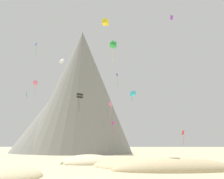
{
  "coord_description": "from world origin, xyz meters",
  "views": [
    {
      "loc": [
        4.49,
        -31.64,
        4.66
      ],
      "look_at": [
        2.74,
        34.96,
        19.12
      ],
      "focal_mm": 38.75,
      "sensor_mm": 36.0,
      "label": 1
    }
  ],
  "objects_px": {
    "kite_red_low": "(183,134)",
    "kite_blue_high": "(36,46)",
    "kite_teal_mid": "(26,95)",
    "kite_green_high": "(113,45)",
    "bush_low_patch": "(125,163)",
    "kite_pink_mid": "(110,105)",
    "kite_black_mid": "(80,96)",
    "kite_yellow_high": "(105,22)",
    "kite_magenta_low": "(113,124)",
    "kite_violet_high": "(172,18)",
    "bush_far_left": "(140,162)",
    "kite_cyan_mid": "(133,94)",
    "kite_indigo_high": "(117,77)",
    "rock_massif": "(78,100)",
    "bush_far_right": "(2,176)",
    "bush_ridge_crest": "(63,163)",
    "kite_white_mid": "(61,61)",
    "kite_rainbow_mid": "(35,83)"
  },
  "relations": [
    {
      "from": "kite_white_mid",
      "to": "kite_violet_high",
      "type": "distance_m",
      "value": 29.88
    },
    {
      "from": "kite_red_low",
      "to": "kite_blue_high",
      "type": "bearing_deg",
      "value": -150.6
    },
    {
      "from": "kite_yellow_high",
      "to": "kite_cyan_mid",
      "type": "bearing_deg",
      "value": -137.35
    },
    {
      "from": "kite_red_low",
      "to": "kite_pink_mid",
      "type": "distance_m",
      "value": 24.34
    },
    {
      "from": "kite_blue_high",
      "to": "kite_violet_high",
      "type": "xyz_separation_m",
      "value": [
        36.47,
        -6.07,
        4.85
      ]
    },
    {
      "from": "kite_teal_mid",
      "to": "bush_low_patch",
      "type": "bearing_deg",
      "value": 29.3
    },
    {
      "from": "kite_indigo_high",
      "to": "kite_magenta_low",
      "type": "xyz_separation_m",
      "value": [
        -1.61,
        -4.94,
        -18.47
      ]
    },
    {
      "from": "bush_far_left",
      "to": "kite_cyan_mid",
      "type": "height_order",
      "value": "kite_cyan_mid"
    },
    {
      "from": "kite_violet_high",
      "to": "kite_teal_mid",
      "type": "bearing_deg",
      "value": -12.54
    },
    {
      "from": "kite_cyan_mid",
      "to": "kite_indigo_high",
      "type": "relative_size",
      "value": 0.52
    },
    {
      "from": "bush_far_right",
      "to": "kite_red_low",
      "type": "relative_size",
      "value": 0.51
    },
    {
      "from": "bush_far_left",
      "to": "kite_rainbow_mid",
      "type": "relative_size",
      "value": 0.57
    },
    {
      "from": "kite_violet_high",
      "to": "kite_magenta_low",
      "type": "relative_size",
      "value": 0.28
    },
    {
      "from": "rock_massif",
      "to": "kite_red_low",
      "type": "xyz_separation_m",
      "value": [
        38.23,
        -36.24,
        -16.82
      ]
    },
    {
      "from": "kite_blue_high",
      "to": "kite_cyan_mid",
      "type": "distance_m",
      "value": 30.71
    },
    {
      "from": "bush_far_left",
      "to": "kite_indigo_high",
      "type": "xyz_separation_m",
      "value": [
        -4.89,
        36.87,
        28.61
      ]
    },
    {
      "from": "kite_red_low",
      "to": "kite_yellow_high",
      "type": "distance_m",
      "value": 39.91
    },
    {
      "from": "kite_magenta_low",
      "to": "kite_teal_mid",
      "type": "bearing_deg",
      "value": -137.11
    },
    {
      "from": "kite_green_high",
      "to": "kite_white_mid",
      "type": "distance_m",
      "value": 14.4
    },
    {
      "from": "rock_massif",
      "to": "kite_cyan_mid",
      "type": "relative_size",
      "value": 26.25
    },
    {
      "from": "kite_black_mid",
      "to": "kite_yellow_high",
      "type": "distance_m",
      "value": 24.15
    },
    {
      "from": "kite_cyan_mid",
      "to": "kite_indigo_high",
      "type": "bearing_deg",
      "value": -125.96
    },
    {
      "from": "bush_ridge_crest",
      "to": "kite_pink_mid",
      "type": "bearing_deg",
      "value": 69.63
    },
    {
      "from": "kite_magenta_low",
      "to": "kite_green_high",
      "type": "bearing_deg",
      "value": -52.83
    },
    {
      "from": "kite_blue_high",
      "to": "kite_cyan_mid",
      "type": "xyz_separation_m",
      "value": [
        26.32,
        -5.65,
        -14.77
      ]
    },
    {
      "from": "bush_far_right",
      "to": "kite_red_low",
      "type": "height_order",
      "value": "kite_red_low"
    },
    {
      "from": "kite_teal_mid",
      "to": "kite_green_high",
      "type": "distance_m",
      "value": 38.91
    },
    {
      "from": "kite_teal_mid",
      "to": "kite_cyan_mid",
      "type": "bearing_deg",
      "value": 37.95
    },
    {
      "from": "bush_ridge_crest",
      "to": "kite_green_high",
      "type": "height_order",
      "value": "kite_green_high"
    },
    {
      "from": "bush_low_patch",
      "to": "kite_blue_high",
      "type": "height_order",
      "value": "kite_blue_high"
    },
    {
      "from": "kite_blue_high",
      "to": "kite_pink_mid",
      "type": "xyz_separation_m",
      "value": [
        20.23,
        15.47,
        -14.16
      ]
    },
    {
      "from": "bush_far_right",
      "to": "rock_massif",
      "type": "height_order",
      "value": "rock_massif"
    },
    {
      "from": "bush_ridge_crest",
      "to": "kite_violet_high",
      "type": "xyz_separation_m",
      "value": [
        25.53,
        3.46,
        35.27
      ]
    },
    {
      "from": "bush_low_patch",
      "to": "kite_magenta_low",
      "type": "bearing_deg",
      "value": 95.23
    },
    {
      "from": "bush_low_patch",
      "to": "kite_green_high",
      "type": "bearing_deg",
      "value": 104.73
    },
    {
      "from": "rock_massif",
      "to": "kite_indigo_high",
      "type": "distance_m",
      "value": 27.44
    },
    {
      "from": "kite_black_mid",
      "to": "kite_indigo_high",
      "type": "xyz_separation_m",
      "value": [
        11.18,
        19.69,
        10.94
      ]
    },
    {
      "from": "bush_ridge_crest",
      "to": "bush_far_right",
      "type": "distance_m",
      "value": 20.13
    },
    {
      "from": "bush_ridge_crest",
      "to": "kite_white_mid",
      "type": "bearing_deg",
      "value": 125.48
    },
    {
      "from": "kite_blue_high",
      "to": "kite_red_low",
      "type": "bearing_deg",
      "value": 98.18
    },
    {
      "from": "bush_low_patch",
      "to": "kite_cyan_mid",
      "type": "distance_m",
      "value": 17.1
    },
    {
      "from": "bush_ridge_crest",
      "to": "bush_far_right",
      "type": "xyz_separation_m",
      "value": [
        -3.65,
        -19.79,
        -0.09
      ]
    },
    {
      "from": "kite_blue_high",
      "to": "kite_rainbow_mid",
      "type": "height_order",
      "value": "kite_blue_high"
    },
    {
      "from": "bush_low_patch",
      "to": "kite_pink_mid",
      "type": "bearing_deg",
      "value": 97.82
    },
    {
      "from": "kite_violet_high",
      "to": "kite_black_mid",
      "type": "bearing_deg",
      "value": -13.31
    },
    {
      "from": "bush_far_right",
      "to": "kite_violet_high",
      "type": "height_order",
      "value": "kite_violet_high"
    },
    {
      "from": "kite_green_high",
      "to": "kite_yellow_high",
      "type": "bearing_deg",
      "value": 131.04
    },
    {
      "from": "kite_black_mid",
      "to": "kite_violet_high",
      "type": "bearing_deg",
      "value": -72.2
    },
    {
      "from": "kite_white_mid",
      "to": "kite_pink_mid",
      "type": "height_order",
      "value": "kite_white_mid"
    },
    {
      "from": "rock_massif",
      "to": "kite_violet_high",
      "type": "distance_m",
      "value": 63.85
    }
  ]
}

